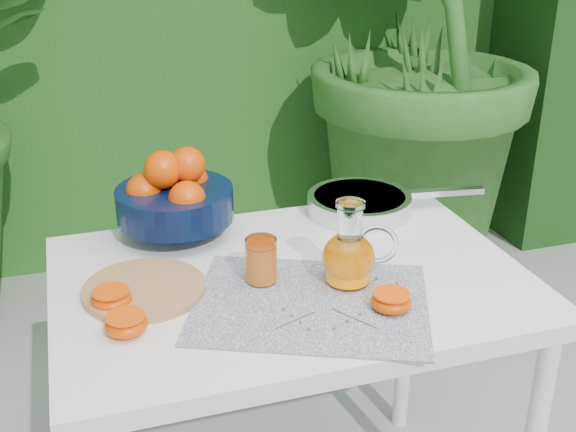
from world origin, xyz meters
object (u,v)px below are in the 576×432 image
object	(u,v)px
juice_pitcher	(350,255)
fruit_bowl	(174,196)
cutting_board	(144,289)
white_table	(291,308)
saute_pan	(361,203)

from	to	relation	value
juice_pitcher	fruit_bowl	bearing A→B (deg)	131.13
cutting_board	fruit_bowl	world-z (taller)	fruit_bowl
fruit_bowl	juice_pitcher	size ratio (longest dim) A/B	1.88
white_table	cutting_board	distance (m)	0.32
white_table	saute_pan	distance (m)	0.39
juice_pitcher	saute_pan	distance (m)	0.38
cutting_board	white_table	bearing A→B (deg)	-3.36
cutting_board	juice_pitcher	distance (m)	0.43
white_table	fruit_bowl	xyz separation A→B (m)	(-0.20, 0.28, 0.18)
fruit_bowl	white_table	bearing A→B (deg)	-53.97
cutting_board	fruit_bowl	xyz separation A→B (m)	(0.11, 0.26, 0.09)
saute_pan	cutting_board	bearing A→B (deg)	-157.12
fruit_bowl	saute_pan	xyz separation A→B (m)	(0.47, -0.01, -0.07)
white_table	saute_pan	world-z (taller)	saute_pan
white_table	cutting_board	bearing A→B (deg)	176.64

